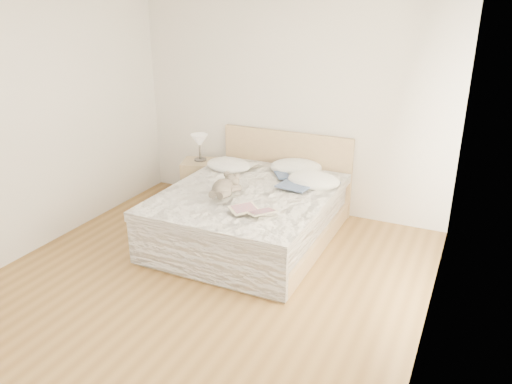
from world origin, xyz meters
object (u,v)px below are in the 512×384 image
bed (252,212)px  nightstand (201,181)px  teddy_bear (223,194)px  table_lamp (200,142)px  photo_book (244,165)px  childrens_book (253,211)px

bed → nightstand: 1.28m
bed → teddy_bear: 0.55m
nightstand → bed: bearing=-32.5°
table_lamp → photo_book: bearing=-9.7°
nightstand → childrens_book: size_ratio=1.42×
table_lamp → childrens_book: bearing=-43.9°
nightstand → table_lamp: size_ratio=1.61×
bed → childrens_book: (0.31, -0.63, 0.32)m
table_lamp → teddy_bear: size_ratio=0.91×
table_lamp → photo_book: size_ratio=1.15×
childrens_book → teddy_bear: size_ratio=1.03×
nightstand → teddy_bear: (0.94, -1.10, 0.37)m
childrens_book → teddy_bear: teddy_bear is taller
photo_book → childrens_book: childrens_book is taller
bed → childrens_book: 0.77m
teddy_bear → nightstand: bearing=126.9°
table_lamp → photo_book: (0.70, -0.12, -0.18)m
bed → nightstand: bearing=147.5°
nightstand → table_lamp: bearing=113.1°
photo_book → table_lamp: bearing=175.8°
bed → nightstand: (-1.08, 0.69, -0.03)m
table_lamp → childrens_book: 1.95m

